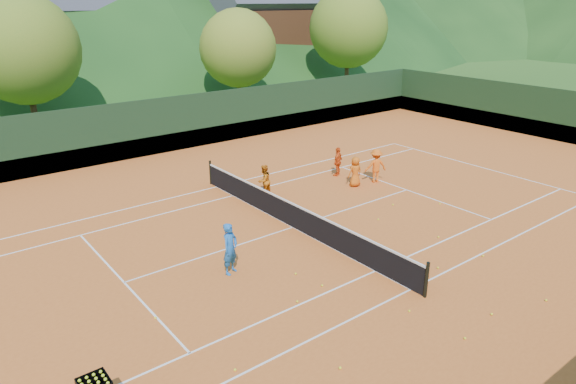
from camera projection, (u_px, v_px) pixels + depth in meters
ground at (293, 228)px, 18.89m from camera, size 400.00×400.00×0.00m
clay_court at (293, 227)px, 18.89m from camera, size 40.00×24.00×0.02m
coach at (230, 249)px, 15.47m from camera, size 0.70×0.60×1.64m
student_a at (264, 181)px, 21.63m from camera, size 0.77×0.66×1.38m
student_b at (338, 162)px, 24.17m from camera, size 0.88×0.64×1.39m
student_c at (355, 172)px, 22.79m from camera, size 0.72×0.52×1.36m
student_d at (376, 166)px, 23.30m from camera, size 1.15×0.94×1.55m
tennis_ball_0 at (483, 256)px, 16.71m from camera, size 0.07×0.07×0.07m
tennis_ball_1 at (546, 300)px, 14.25m from camera, size 0.07×0.07×0.07m
tennis_ball_2 at (440, 204)px, 20.97m from camera, size 0.07×0.07×0.07m
tennis_ball_5 at (438, 237)px, 18.03m from camera, size 0.07×0.07×0.07m
tennis_ball_7 at (438, 268)px, 15.96m from camera, size 0.07×0.07×0.07m
tennis_ball_8 at (340, 368)px, 11.64m from camera, size 0.07×0.07×0.07m
tennis_ball_9 at (156, 318)px, 13.46m from camera, size 0.07×0.07×0.07m
tennis_ball_11 at (465, 338)px, 12.65m from camera, size 0.07×0.07×0.07m
tennis_ball_12 at (492, 314)px, 13.62m from camera, size 0.07×0.07×0.07m
tennis_ball_14 at (235, 370)px, 11.58m from camera, size 0.07×0.07×0.07m
tennis_ball_15 at (296, 274)px, 15.62m from camera, size 0.07×0.07×0.07m
tennis_ball_16 at (393, 205)px, 20.85m from camera, size 0.07×0.07×0.07m
tennis_ball_17 at (322, 285)px, 14.98m from camera, size 0.07×0.07×0.07m
tennis_ball_18 at (409, 311)px, 13.76m from camera, size 0.07×0.07×0.07m
tennis_ball_19 at (297, 301)px, 14.19m from camera, size 0.07×0.07×0.07m
tennis_ball_20 at (378, 219)px, 19.46m from camera, size 0.07×0.07×0.07m
court_lines at (293, 227)px, 18.88m from camera, size 23.83×11.03×0.00m
tennis_net at (293, 215)px, 18.71m from camera, size 0.10×12.07×1.10m
perimeter_fence at (293, 196)px, 18.44m from camera, size 40.40×24.24×3.00m
chalet_mid at (109, 34)px, 45.67m from camera, size 12.65×8.82×11.45m
chalet_right at (263, 27)px, 50.67m from camera, size 11.50×8.82×11.91m
tree_b at (23, 49)px, 29.51m from camera, size 6.40×6.40×8.40m
tree_c at (238, 48)px, 37.06m from camera, size 5.60×5.60×7.35m
tree_d at (348, 28)px, 44.35m from camera, size 6.80×6.80×8.93m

